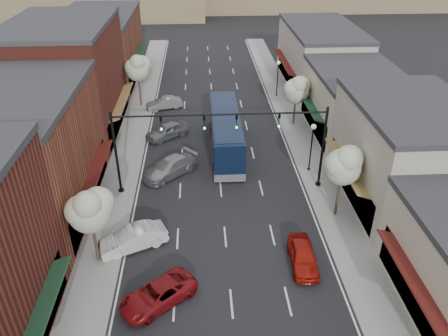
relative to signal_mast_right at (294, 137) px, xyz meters
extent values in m
plane|color=black|center=(-5.62, -8.00, -4.62)|extent=(160.00, 160.00, 0.00)
cube|color=gray|center=(-14.02, 10.50, -4.55)|extent=(2.80, 73.00, 0.15)
cube|color=gray|center=(2.78, 10.50, -4.55)|extent=(2.80, 73.00, 0.15)
cube|color=gray|center=(-12.62, 10.50, -4.55)|extent=(0.25, 73.00, 0.17)
cube|color=gray|center=(1.38, 10.50, -4.55)|extent=(0.25, 73.00, 0.17)
cube|color=#183D24|center=(-14.92, -16.00, -1.52)|extent=(1.07, 9.80, 0.49)
cube|color=brown|center=(-19.92, -2.00, -0.12)|extent=(9.00, 14.00, 9.00)
cube|color=#2D2D30|center=(-19.92, -2.00, 4.58)|extent=(9.20, 14.10, 0.40)
cube|color=black|center=(-15.72, -2.00, -3.02)|extent=(0.60, 11.90, 2.60)
cube|color=#531713|center=(-14.92, -2.00, -1.52)|extent=(1.07, 9.80, 0.49)
cube|color=maroon|center=(-19.92, 12.00, 0.63)|extent=(9.00, 14.00, 10.50)
cube|color=#2D2D30|center=(-19.92, 12.00, 6.08)|extent=(9.20, 14.10, 0.40)
cube|color=black|center=(-15.72, 12.00, -3.02)|extent=(0.60, 11.90, 2.60)
cube|color=olive|center=(-14.92, 12.00, -1.52)|extent=(1.07, 9.80, 0.49)
cube|color=brown|center=(-19.92, 28.00, -0.62)|extent=(9.00, 18.00, 8.00)
cube|color=#2D2D30|center=(-19.92, 28.00, 3.58)|extent=(9.20, 18.10, 0.40)
cube|color=black|center=(-15.72, 28.00, -3.02)|extent=(0.60, 15.30, 2.60)
cube|color=#183D24|center=(-14.92, 28.00, -1.52)|extent=(1.07, 12.60, 0.49)
cube|color=black|center=(4.48, -14.00, -3.02)|extent=(0.60, 10.20, 2.60)
cube|color=#531713|center=(3.68, -14.00, -1.52)|extent=(1.07, 8.40, 0.49)
cube|color=#A1978A|center=(8.18, -2.00, -0.87)|extent=(8.00, 12.00, 7.50)
cube|color=#2D2D30|center=(8.18, -2.00, 3.08)|extent=(8.20, 12.10, 0.40)
cube|color=black|center=(4.48, -2.00, -3.02)|extent=(0.60, 10.20, 2.60)
cube|color=olive|center=(3.68, -2.00, -1.52)|extent=(1.07, 8.40, 0.49)
cube|color=#B9AA93|center=(8.18, 10.00, -1.62)|extent=(8.00, 12.00, 6.00)
cube|color=#2D2D30|center=(8.18, 10.00, 1.58)|extent=(8.20, 12.10, 0.40)
cube|color=black|center=(4.48, 10.00, -3.02)|extent=(0.60, 10.20, 2.60)
cube|color=#183D24|center=(3.68, 10.00, -1.52)|extent=(1.07, 8.40, 0.49)
cube|color=#A1978A|center=(8.18, 24.00, -1.12)|extent=(8.00, 16.00, 7.00)
cube|color=#2D2D30|center=(8.18, 24.00, 2.58)|extent=(8.20, 16.10, 0.40)
cube|color=black|center=(4.48, 24.00, -3.02)|extent=(0.60, 13.60, 2.60)
cube|color=#531713|center=(3.68, 24.00, -1.52)|extent=(1.07, 11.20, 0.49)
cylinder|color=black|center=(2.38, 0.00, -4.47)|extent=(0.44, 0.44, 0.30)
cylinder|color=black|center=(2.38, 0.00, -1.12)|extent=(0.20, 0.20, 7.00)
cylinder|color=black|center=(-1.62, 0.00, 1.98)|extent=(8.00, 0.14, 0.14)
imported|color=black|center=(-1.22, 0.00, 1.38)|extent=(0.18, 0.46, 1.10)
sphere|color=#19E533|center=(-1.22, -0.12, 0.96)|extent=(0.18, 0.18, 0.18)
imported|color=black|center=(-4.42, 0.00, 1.38)|extent=(0.18, 0.46, 1.10)
sphere|color=#19E533|center=(-4.42, -0.12, 0.96)|extent=(0.18, 0.18, 0.18)
cylinder|color=black|center=(-13.62, 0.00, -4.47)|extent=(0.44, 0.44, 0.30)
cylinder|color=black|center=(-13.62, 0.00, -1.12)|extent=(0.20, 0.20, 7.00)
cylinder|color=black|center=(-9.62, 0.00, 1.98)|extent=(8.00, 0.14, 0.14)
imported|color=black|center=(-10.02, 0.00, 1.38)|extent=(0.18, 0.46, 1.10)
sphere|color=#19E533|center=(-10.02, -0.12, 0.96)|extent=(0.18, 0.18, 0.18)
imported|color=black|center=(-6.82, 0.00, 1.38)|extent=(0.18, 0.46, 1.10)
sphere|color=#19E533|center=(-6.82, -0.12, 0.96)|extent=(0.18, 0.18, 0.18)
cylinder|color=#47382B|center=(2.68, -4.00, -2.77)|extent=(0.20, 0.20, 3.71)
sphere|color=#A7C396|center=(2.68, -4.00, -0.45)|extent=(2.60, 2.60, 2.60)
sphere|color=#A7C396|center=(3.18, -3.70, 0.02)|extent=(2.00, 2.00, 2.00)
sphere|color=#A7C396|center=(2.28, -4.30, -0.10)|extent=(1.90, 1.90, 1.90)
sphere|color=#A7C396|center=(2.78, -4.50, 0.48)|extent=(1.70, 1.70, 1.70)
cylinder|color=#47382B|center=(2.68, 12.00, -2.96)|extent=(0.20, 0.20, 3.33)
sphere|color=#A7C396|center=(2.68, 12.00, -0.88)|extent=(2.60, 2.60, 2.60)
sphere|color=#A7C396|center=(3.18, 12.30, -0.46)|extent=(2.00, 2.00, 2.00)
sphere|color=#A7C396|center=(2.28, 11.70, -0.57)|extent=(1.90, 1.90, 1.90)
sphere|color=#A7C396|center=(2.78, 11.50, -0.05)|extent=(1.70, 1.70, 1.70)
cylinder|color=#47382B|center=(-13.92, -8.00, -2.86)|extent=(0.20, 0.20, 3.52)
sphere|color=#A7C396|center=(-13.92, -8.00, -0.66)|extent=(2.60, 2.60, 2.60)
sphere|color=#A7C396|center=(-13.42, -7.70, -0.22)|extent=(2.00, 2.00, 2.00)
sphere|color=#A7C396|center=(-14.32, -8.30, -0.33)|extent=(1.90, 1.90, 1.90)
sphere|color=#A7C396|center=(-13.82, -8.50, 0.22)|extent=(1.70, 1.70, 1.70)
cylinder|color=#47382B|center=(-13.92, 18.00, -2.70)|extent=(0.20, 0.20, 3.84)
sphere|color=#A7C396|center=(-13.92, 18.00, -0.30)|extent=(2.60, 2.60, 2.60)
sphere|color=#A7C396|center=(-13.42, 18.30, 0.18)|extent=(2.00, 2.00, 2.00)
sphere|color=#A7C396|center=(-14.32, 17.70, 0.06)|extent=(1.90, 1.90, 1.90)
sphere|color=#A7C396|center=(-13.82, 17.50, 0.66)|extent=(1.70, 1.70, 1.70)
cylinder|color=black|center=(2.18, 2.50, -4.52)|extent=(0.28, 0.28, 0.20)
cylinder|color=black|center=(2.18, 2.50, -2.62)|extent=(0.12, 0.12, 4.00)
sphere|color=white|center=(2.18, 2.50, -0.40)|extent=(0.44, 0.44, 0.44)
cylinder|color=black|center=(2.18, 20.00, -4.52)|extent=(0.28, 0.28, 0.20)
cylinder|color=black|center=(2.18, 20.00, -2.62)|extent=(0.12, 0.12, 4.00)
sphere|color=white|center=(2.18, 20.00, -0.40)|extent=(0.44, 0.44, 0.44)
cube|color=black|center=(-4.82, 6.73, -2.66)|extent=(2.60, 11.94, 3.03)
cube|color=#595B60|center=(-4.82, 6.73, -4.08)|extent=(2.62, 11.96, 0.70)
cube|color=black|center=(-4.82, 6.73, -2.23)|extent=(2.66, 10.99, 1.09)
cube|color=black|center=(-4.82, 6.73, -1.09)|extent=(2.39, 11.46, 0.25)
cube|color=black|center=(-4.81, 0.82, -2.04)|extent=(2.07, 0.08, 1.19)
cylinder|color=black|center=(-5.99, 2.56, -4.10)|extent=(0.32, 1.03, 1.03)
cylinder|color=black|center=(-3.64, 2.56, -4.10)|extent=(0.32, 1.03, 1.03)
cylinder|color=black|center=(-6.00, 10.51, -4.10)|extent=(0.32, 1.03, 1.03)
cylinder|color=black|center=(-3.65, 10.52, -4.10)|extent=(0.32, 1.03, 1.03)
cylinder|color=black|center=(-6.00, 9.12, -4.10)|extent=(0.32, 1.03, 1.03)
cylinder|color=black|center=(-3.65, 9.12, -4.10)|extent=(0.32, 1.03, 1.03)
imported|color=#99130B|center=(-0.86, -8.99, -3.93)|extent=(1.81, 4.13, 1.38)
imported|color=maroon|center=(-9.82, -11.65, -3.98)|extent=(4.93, 4.50, 1.28)
imported|color=silver|center=(-11.82, -6.73, -3.88)|extent=(4.77, 3.28, 1.49)
imported|color=gray|center=(-9.82, 2.54, -3.87)|extent=(5.21, 5.05, 1.50)
imported|color=slate|center=(-10.45, 9.68, -3.86)|extent=(4.63, 4.12, 1.52)
imported|color=#9E9EA4|center=(-11.18, 17.07, -3.96)|extent=(4.24, 2.64, 1.32)
camera|label=1|loc=(-7.07, -29.61, 14.99)|focal=35.00mm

